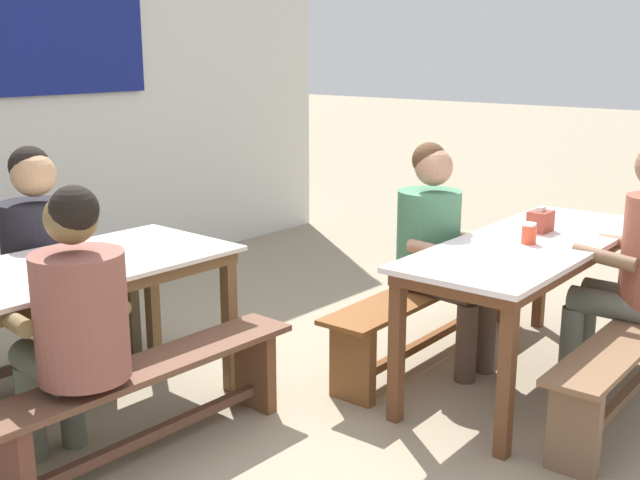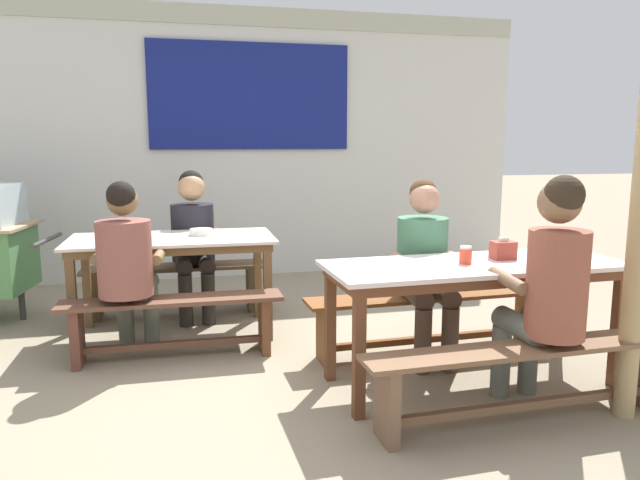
% 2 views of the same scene
% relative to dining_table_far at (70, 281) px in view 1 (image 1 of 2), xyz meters
% --- Properties ---
extents(ground_plane, '(40.00, 40.00, 0.00)m').
position_rel_dining_table_far_xyz_m(ground_plane, '(0.70, -0.98, -0.67)').
color(ground_plane, gray).
extents(dining_table_far, '(1.52, 0.77, 0.75)m').
position_rel_dining_table_far_xyz_m(dining_table_far, '(0.00, 0.00, 0.00)').
color(dining_table_far, silver).
rests_on(dining_table_far, ground_plane).
extents(dining_table_near, '(1.81, 0.71, 0.75)m').
position_rel_dining_table_far_xyz_m(dining_table_near, '(1.75, -1.41, 0.00)').
color(dining_table_near, silver).
rests_on(dining_table_near, ground_plane).
extents(bench_far_back, '(1.52, 0.32, 0.42)m').
position_rel_dining_table_far_xyz_m(bench_far_back, '(0.01, 0.55, -0.38)').
color(bench_far_back, brown).
rests_on(bench_far_back, ground_plane).
extents(bench_far_front, '(1.48, 0.29, 0.42)m').
position_rel_dining_table_far_xyz_m(bench_far_front, '(-0.01, -0.55, -0.39)').
color(bench_far_front, brown).
rests_on(bench_far_front, ground_plane).
extents(bench_near_back, '(1.79, 0.34, 0.42)m').
position_rel_dining_table_far_xyz_m(bench_near_back, '(1.74, -0.85, -0.39)').
color(bench_near_back, brown).
rests_on(bench_near_back, ground_plane).
extents(bench_near_front, '(1.77, 0.30, 0.42)m').
position_rel_dining_table_far_xyz_m(bench_near_front, '(1.77, -1.96, -0.39)').
color(bench_near_front, brown).
rests_on(bench_near_front, ground_plane).
extents(person_left_back_turned, '(0.50, 0.59, 1.22)m').
position_rel_dining_table_far_xyz_m(person_left_back_turned, '(-0.29, -0.48, 0.01)').
color(person_left_back_turned, '#5E6453').
rests_on(person_left_back_turned, ground_plane).
extents(person_right_near_table, '(0.48, 0.57, 1.22)m').
position_rel_dining_table_far_xyz_m(person_right_near_table, '(1.65, -0.92, 0.01)').
color(person_right_near_table, '#4A372B').
rests_on(person_right_near_table, ground_plane).
extents(person_center_facing, '(0.47, 0.61, 1.23)m').
position_rel_dining_table_far_xyz_m(person_center_facing, '(0.17, 0.49, 0.03)').
color(person_center_facing, '#2A2623').
rests_on(person_center_facing, ground_plane).
extents(tissue_box, '(0.14, 0.10, 0.13)m').
position_rel_dining_table_far_xyz_m(tissue_box, '(1.97, -1.35, 0.14)').
color(tissue_box, '#9D3E2E').
rests_on(tissue_box, dining_table_near).
extents(condiment_jar, '(0.07, 0.07, 0.11)m').
position_rel_dining_table_far_xyz_m(condiment_jar, '(1.69, -1.42, 0.13)').
color(condiment_jar, '#DC4829').
rests_on(condiment_jar, dining_table_near).
extents(soup_bowl, '(0.17, 0.17, 0.05)m').
position_rel_dining_table_far_xyz_m(soup_bowl, '(0.22, 0.05, 0.10)').
color(soup_bowl, silver).
rests_on(soup_bowl, dining_table_far).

